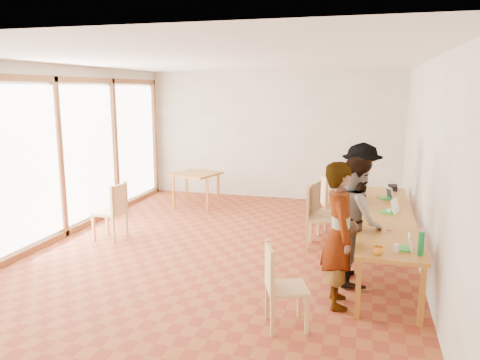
% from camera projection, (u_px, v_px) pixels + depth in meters
% --- Properties ---
extents(ground, '(8.00, 8.00, 0.00)m').
position_uv_depth(ground, '(223.00, 251.00, 7.60)').
color(ground, brown).
rests_on(ground, ground).
extents(wall_back, '(6.00, 0.10, 3.00)m').
position_uv_depth(wall_back, '(272.00, 135.00, 11.10)').
color(wall_back, silver).
rests_on(wall_back, ground).
extents(wall_front, '(6.00, 0.10, 3.00)m').
position_uv_depth(wall_front, '(64.00, 235.00, 3.52)').
color(wall_front, silver).
rests_on(wall_front, ground).
extents(wall_right, '(0.10, 8.00, 3.00)m').
position_uv_depth(wall_right, '(427.00, 168.00, 6.54)').
color(wall_right, silver).
rests_on(wall_right, ground).
extents(window_wall, '(0.10, 8.00, 3.00)m').
position_uv_depth(window_wall, '(59.00, 153.00, 8.07)').
color(window_wall, white).
rests_on(window_wall, ground).
extents(ceiling, '(6.00, 8.00, 0.04)m').
position_uv_depth(ceiling, '(221.00, 59.00, 7.02)').
color(ceiling, white).
rests_on(ceiling, wall_back).
extents(communal_table, '(0.80, 4.00, 0.75)m').
position_uv_depth(communal_table, '(386.00, 217.00, 6.98)').
color(communal_table, '#B37827').
rests_on(communal_table, ground).
extents(side_table, '(0.90, 0.90, 0.75)m').
position_uv_depth(side_table, '(196.00, 176.00, 10.44)').
color(side_table, '#B37827').
rests_on(side_table, ground).
extents(chair_near, '(0.56, 0.56, 0.50)m').
position_uv_depth(chair_near, '(278.00, 278.00, 5.07)').
color(chair_near, '#DFB76F').
rests_on(chair_near, ground).
extents(chair_mid, '(0.50, 0.50, 0.53)m').
position_uv_depth(chair_mid, '(314.00, 211.00, 7.73)').
color(chair_mid, '#DFB76F').
rests_on(chair_mid, ground).
extents(chair_far, '(0.57, 0.57, 0.54)m').
position_uv_depth(chair_far, '(321.00, 205.00, 8.04)').
color(chair_far, '#DFB76F').
rests_on(chair_far, ground).
extents(chair_empty, '(0.60, 0.60, 0.53)m').
position_uv_depth(chair_empty, '(329.00, 196.00, 8.76)').
color(chair_empty, '#DFB76F').
rests_on(chair_empty, ground).
extents(chair_spare, '(0.50, 0.50, 0.53)m').
position_uv_depth(chair_spare, '(114.00, 206.00, 8.05)').
color(chair_spare, '#DFB76F').
rests_on(chair_spare, ground).
extents(person_near, '(0.54, 0.71, 1.76)m').
position_uv_depth(person_near, '(340.00, 235.00, 5.55)').
color(person_near, gray).
rests_on(person_near, ground).
extents(person_mid, '(0.81, 0.95, 1.71)m').
position_uv_depth(person_mid, '(356.00, 220.00, 6.27)').
color(person_mid, gray).
rests_on(person_mid, ground).
extents(person_far, '(0.79, 1.20, 1.73)m').
position_uv_depth(person_far, '(360.00, 195.00, 7.67)').
color(person_far, gray).
rests_on(person_far, ground).
extents(laptop_near, '(0.21, 0.23, 0.18)m').
position_uv_depth(laptop_near, '(407.00, 245.00, 5.42)').
color(laptop_near, green).
rests_on(laptop_near, communal_table).
extents(laptop_mid, '(0.29, 0.31, 0.22)m').
position_uv_depth(laptop_mid, '(392.00, 209.00, 7.02)').
color(laptop_mid, green).
rests_on(laptop_mid, communal_table).
extents(laptop_far, '(0.28, 0.30, 0.20)m').
position_uv_depth(laptop_far, '(387.00, 196.00, 7.93)').
color(laptop_far, green).
rests_on(laptop_far, communal_table).
extents(yellow_mug, '(0.15, 0.15, 0.10)m').
position_uv_depth(yellow_mug, '(378.00, 251.00, 5.25)').
color(yellow_mug, orange).
rests_on(yellow_mug, communal_table).
extents(green_bottle, '(0.07, 0.07, 0.28)m').
position_uv_depth(green_bottle, '(421.00, 243.00, 5.21)').
color(green_bottle, '#117334').
rests_on(green_bottle, communal_table).
extents(clear_glass, '(0.07, 0.07, 0.09)m').
position_uv_depth(clear_glass, '(396.00, 248.00, 5.34)').
color(clear_glass, silver).
rests_on(clear_glass, communal_table).
extents(condiment_cup, '(0.08, 0.08, 0.06)m').
position_uv_depth(condiment_cup, '(390.00, 211.00, 7.01)').
color(condiment_cup, white).
rests_on(condiment_cup, communal_table).
extents(pink_phone, '(0.05, 0.10, 0.01)m').
position_uv_depth(pink_phone, '(389.00, 229.00, 6.18)').
color(pink_phone, '#E84265').
rests_on(pink_phone, communal_table).
extents(black_pouch, '(0.16, 0.26, 0.09)m').
position_uv_depth(black_pouch, '(393.00, 188.00, 8.63)').
color(black_pouch, black).
rests_on(black_pouch, communal_table).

